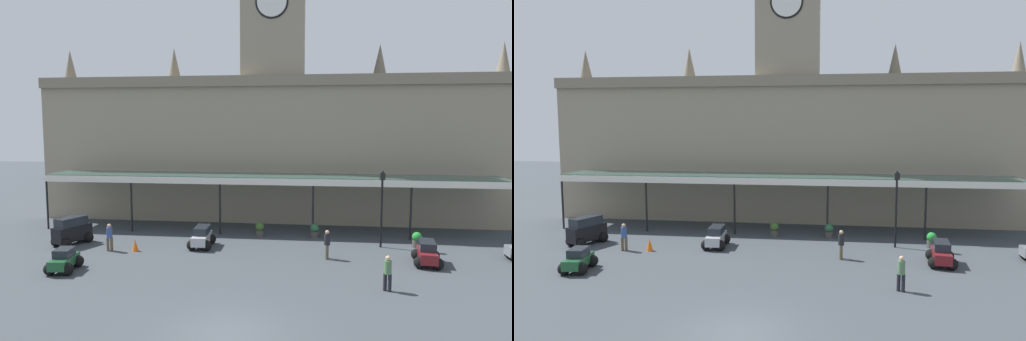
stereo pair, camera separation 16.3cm
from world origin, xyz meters
TOP-DOWN VIEW (x-y plane):
  - ground_plane at (0.00, 0.00)m, footprint 140.00×140.00m
  - station_building at (0.00, 21.11)m, footprint 36.81×5.89m
  - entrance_canopy at (0.00, 15.95)m, footprint 32.20×3.26m
  - car_black_van at (-12.04, 10.90)m, footprint 2.17×2.58m
  - car_green_sedan at (-9.70, 5.91)m, footprint 1.67×2.14m
  - car_maroon_estate at (9.39, 9.37)m, footprint 1.73×2.34m
  - car_silver_estate at (-3.68, 11.31)m, footprint 1.59×2.28m
  - pedestrian_crossing_forecourt at (6.58, 5.05)m, footprint 0.36×0.34m
  - pedestrian_near_entrance at (4.00, 9.71)m, footprint 0.34×0.39m
  - pedestrian_beside_cars at (-9.01, 9.77)m, footprint 0.38×0.34m
  - victorian_lamppost at (7.41, 12.61)m, footprint 0.30×0.30m
  - traffic_cone at (-7.46, 9.90)m, footprint 0.40×0.40m
  - planter_forecourt_centre at (9.65, 12.87)m, footprint 0.60×0.60m
  - planter_by_canopy at (-0.40, 14.50)m, footprint 0.60×0.60m
  - planter_near_kerb at (3.33, 14.55)m, footprint 0.60×0.60m

SIDE VIEW (x-z plane):
  - ground_plane at x=0.00m, z-range 0.00..0.00m
  - traffic_cone at x=-7.46m, z-range 0.00..0.74m
  - planter_forecourt_centre at x=9.65m, z-range 0.01..0.97m
  - planter_by_canopy at x=-0.40m, z-range 0.01..0.97m
  - planter_near_kerb at x=3.33m, z-range 0.01..0.97m
  - car_green_sedan at x=-9.70m, z-range -0.09..1.10m
  - car_maroon_estate at x=9.39m, z-range -0.07..1.20m
  - car_silver_estate at x=-3.68m, z-range -0.07..1.20m
  - car_black_van at x=-12.04m, z-range -0.08..1.69m
  - pedestrian_crossing_forecourt at x=6.58m, z-range 0.07..1.74m
  - pedestrian_near_entrance at x=4.00m, z-range 0.07..1.74m
  - pedestrian_beside_cars at x=-9.01m, z-range 0.07..1.74m
  - victorian_lamppost at x=7.41m, z-range 0.59..5.40m
  - entrance_canopy at x=0.00m, z-range 1.87..5.90m
  - station_building at x=0.00m, z-range -3.84..17.15m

